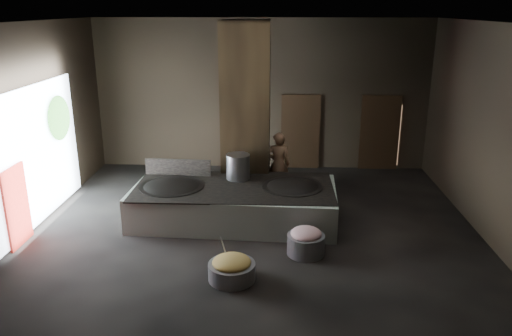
{
  "coord_description": "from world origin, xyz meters",
  "views": [
    {
      "loc": [
        0.52,
        -10.45,
        4.8
      ],
      "look_at": [
        0.02,
        0.48,
        1.25
      ],
      "focal_mm": 35.0,
      "sensor_mm": 36.0,
      "label": 1
    }
  ],
  "objects_px": {
    "wok_right": "(292,190)",
    "veg_basin": "(232,271)",
    "stock_pot": "(238,167)",
    "meat_basin": "(306,244)",
    "cook": "(278,164)",
    "wok_left": "(172,189)",
    "hearth_platform": "(234,203)"
  },
  "relations": [
    {
      "from": "hearth_platform",
      "to": "stock_pot",
      "type": "relative_size",
      "value": 7.67
    },
    {
      "from": "wok_right",
      "to": "veg_basin",
      "type": "relative_size",
      "value": 1.58
    },
    {
      "from": "cook",
      "to": "meat_basin",
      "type": "distance_m",
      "value": 3.44
    },
    {
      "from": "hearth_platform",
      "to": "wok_right",
      "type": "bearing_deg",
      "value": 5.09
    },
    {
      "from": "wok_left",
      "to": "meat_basin",
      "type": "xyz_separation_m",
      "value": [
        3.04,
        -1.61,
        -0.54
      ]
    },
    {
      "from": "wok_left",
      "to": "wok_right",
      "type": "height_order",
      "value": "wok_left"
    },
    {
      "from": "wok_right",
      "to": "veg_basin",
      "type": "distance_m",
      "value": 3.06
    },
    {
      "from": "hearth_platform",
      "to": "wok_left",
      "type": "height_order",
      "value": "wok_left"
    },
    {
      "from": "hearth_platform",
      "to": "veg_basin",
      "type": "relative_size",
      "value": 5.37
    },
    {
      "from": "meat_basin",
      "to": "wok_left",
      "type": "bearing_deg",
      "value": 152.09
    },
    {
      "from": "wok_left",
      "to": "wok_right",
      "type": "xyz_separation_m",
      "value": [
        2.8,
        0.1,
        0.0
      ]
    },
    {
      "from": "hearth_platform",
      "to": "wok_right",
      "type": "height_order",
      "value": "wok_right"
    },
    {
      "from": "stock_pot",
      "to": "meat_basin",
      "type": "bearing_deg",
      "value": -55.08
    },
    {
      "from": "hearth_platform",
      "to": "wok_right",
      "type": "distance_m",
      "value": 1.39
    },
    {
      "from": "cook",
      "to": "hearth_platform",
      "type": "bearing_deg",
      "value": 56.97
    },
    {
      "from": "meat_basin",
      "to": "stock_pot",
      "type": "bearing_deg",
      "value": 124.92
    },
    {
      "from": "cook",
      "to": "veg_basin",
      "type": "bearing_deg",
      "value": 77.61
    },
    {
      "from": "hearth_platform",
      "to": "wok_left",
      "type": "xyz_separation_m",
      "value": [
        -1.45,
        -0.05,
        0.34
      ]
    },
    {
      "from": "wok_right",
      "to": "stock_pot",
      "type": "distance_m",
      "value": 1.44
    },
    {
      "from": "veg_basin",
      "to": "meat_basin",
      "type": "xyz_separation_m",
      "value": [
        1.41,
        1.06,
        0.05
      ]
    },
    {
      "from": "wok_left",
      "to": "wok_right",
      "type": "distance_m",
      "value": 2.8
    },
    {
      "from": "veg_basin",
      "to": "meat_basin",
      "type": "height_order",
      "value": "meat_basin"
    },
    {
      "from": "stock_pot",
      "to": "hearth_platform",
      "type": "bearing_deg",
      "value": -95.19
    },
    {
      "from": "cook",
      "to": "veg_basin",
      "type": "distance_m",
      "value": 4.52
    },
    {
      "from": "veg_basin",
      "to": "hearth_platform",
      "type": "bearing_deg",
      "value": 93.92
    },
    {
      "from": "veg_basin",
      "to": "meat_basin",
      "type": "distance_m",
      "value": 1.76
    },
    {
      "from": "cook",
      "to": "wok_left",
      "type": "bearing_deg",
      "value": 33.16
    },
    {
      "from": "hearth_platform",
      "to": "veg_basin",
      "type": "height_order",
      "value": "hearth_platform"
    },
    {
      "from": "stock_pot",
      "to": "meat_basin",
      "type": "xyz_separation_m",
      "value": [
        1.54,
        -2.21,
        -0.92
      ]
    },
    {
      "from": "veg_basin",
      "to": "meat_basin",
      "type": "relative_size",
      "value": 1.15
    },
    {
      "from": "wok_left",
      "to": "stock_pot",
      "type": "xyz_separation_m",
      "value": [
        1.5,
        0.6,
        0.38
      ]
    },
    {
      "from": "stock_pot",
      "to": "meat_basin",
      "type": "distance_m",
      "value": 2.85
    }
  ]
}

